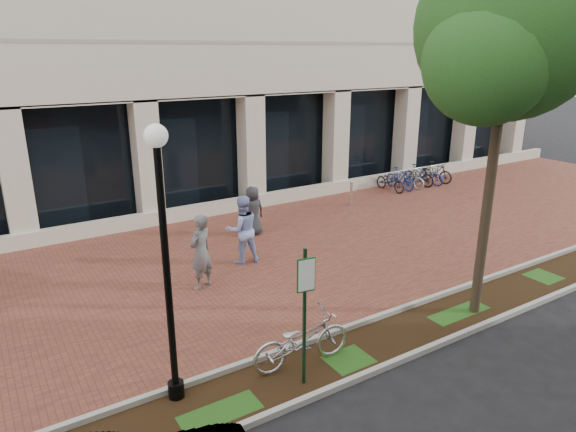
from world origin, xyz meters
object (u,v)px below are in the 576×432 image
pedestrian_left (201,252)px  bike_rack_cluster (413,177)px  parking_sign (305,301)px  locked_bicycle (302,340)px  pedestrian_mid (242,230)px  pedestrian_right (253,211)px  bollard (351,193)px  street_tree (509,39)px  lamppost (165,255)px

pedestrian_left → bike_rack_cluster: 12.70m
parking_sign → bike_rack_cluster: bearing=46.7°
locked_bicycle → pedestrian_mid: (1.36, 5.06, 0.45)m
parking_sign → pedestrian_right: parking_sign is taller
bollard → bike_rack_cluster: bearing=11.1°
street_tree → pedestrian_right: street_tree is taller
locked_bicycle → bike_rack_cluster: size_ratio=0.58×
street_tree → locked_bicycle: street_tree is taller
lamppost → pedestrian_mid: bearing=51.5°
bollard → pedestrian_right: bearing=-169.7°
pedestrian_right → bollard: (4.76, 0.86, -0.30)m
locked_bicycle → pedestrian_mid: pedestrian_mid is taller
street_tree → parking_sign: bearing=-178.0°
pedestrian_mid → bollard: 6.69m
street_tree → pedestrian_left: size_ratio=4.12×
pedestrian_left → bollard: pedestrian_left is taller
lamppost → pedestrian_left: 4.66m
pedestrian_mid → lamppost: bearing=58.7°
parking_sign → pedestrian_right: bearing=77.3°
street_tree → locked_bicycle: bearing=175.5°
street_tree → pedestrian_left: 8.29m
pedestrian_right → parking_sign: bearing=66.8°
bike_rack_cluster → parking_sign: bearing=-149.9°
pedestrian_left → bike_rack_cluster: bearing=175.3°
lamppost → bollard: lamppost is taller
parking_sign → pedestrian_right: (2.99, 7.43, -0.85)m
locked_bicycle → pedestrian_right: (2.70, 6.90, 0.28)m
locked_bicycle → pedestrian_mid: bearing=-10.5°
parking_sign → bollard: parking_sign is taller
pedestrian_right → bollard: size_ratio=1.62×
pedestrian_mid → parking_sign: bearing=80.7°
pedestrian_right → bike_rack_cluster: size_ratio=0.46×
parking_sign → lamppost: bearing=166.6°
pedestrian_mid → bike_rack_cluster: 10.86m
bollard → pedestrian_left: bearing=-154.9°
locked_bicycle → pedestrian_right: 7.42m
lamppost → bike_rack_cluster: lamppost is taller
street_tree → bollard: bearing=70.6°
pedestrian_right → pedestrian_left: bearing=41.7°
lamppost → bike_rack_cluster: 16.40m
pedestrian_mid → bollard: (6.10, 2.71, -0.47)m
street_tree → bike_rack_cluster: size_ratio=2.30×
lamppost → bike_rack_cluster: size_ratio=1.36×
pedestrian_mid → bike_rack_cluster: bearing=-153.8°
locked_bicycle → bike_rack_cluster: 14.44m
street_tree → lamppost: bearing=174.2°
lamppost → parking_sign: bearing=-22.7°
lamppost → bollard: 12.52m
pedestrian_left → pedestrian_right: bearing=-162.3°
street_tree → bike_rack_cluster: 12.63m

